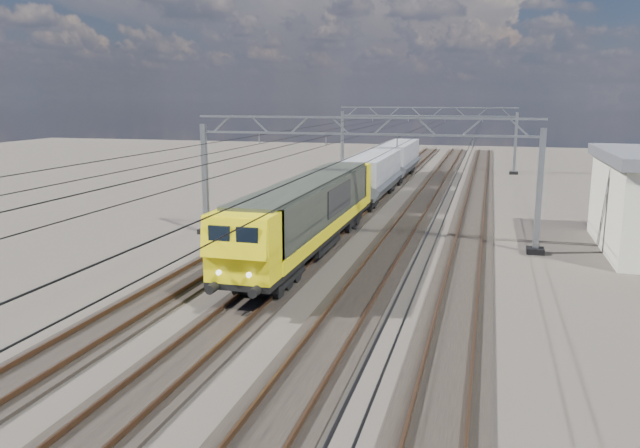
% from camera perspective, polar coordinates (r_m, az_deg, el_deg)
% --- Properties ---
extents(ground, '(160.00, 160.00, 0.00)m').
position_cam_1_polar(ground, '(31.86, 2.20, -3.30)').
color(ground, '#2B2720').
rests_on(ground, ground).
extents(track_outer_west, '(2.60, 140.00, 0.30)m').
position_cam_1_polar(track_outer_west, '(33.65, -7.81, -2.47)').
color(track_outer_west, black).
rests_on(track_outer_west, ground).
extents(track_loco, '(2.60, 140.00, 0.30)m').
position_cam_1_polar(track_loco, '(32.33, -1.25, -2.94)').
color(track_loco, black).
rests_on(track_loco, ground).
extents(track_inner_east, '(2.60, 140.00, 0.30)m').
position_cam_1_polar(track_inner_east, '(31.47, 5.76, -3.41)').
color(track_inner_east, black).
rests_on(track_inner_east, ground).
extents(track_outer_east, '(2.60, 140.00, 0.30)m').
position_cam_1_polar(track_outer_east, '(31.10, 13.06, -3.83)').
color(track_outer_east, black).
rests_on(track_outer_east, ground).
extents(catenary_gantry_mid, '(19.90, 0.90, 7.11)m').
position_cam_1_polar(catenary_gantry_mid, '(34.97, 3.74, 4.53)').
color(catenary_gantry_mid, gray).
rests_on(catenary_gantry_mid, ground).
extents(catenary_gantry_far, '(19.90, 0.90, 7.11)m').
position_cam_1_polar(catenary_gantry_far, '(70.48, 9.66, 7.90)').
color(catenary_gantry_far, gray).
rests_on(catenary_gantry_far, ground).
extents(overhead_wires, '(12.03, 140.00, 0.53)m').
position_cam_1_polar(overhead_wires, '(38.71, 4.97, 7.93)').
color(overhead_wires, black).
rests_on(overhead_wires, ground).
extents(locomotive, '(2.76, 21.10, 3.62)m').
position_cam_1_polar(locomotive, '(32.54, -0.90, 1.22)').
color(locomotive, black).
rests_on(locomotive, ground).
extents(hopper_wagon_lead, '(3.38, 13.00, 3.25)m').
position_cam_1_polar(hopper_wagon_lead, '(49.61, 4.79, 4.63)').
color(hopper_wagon_lead, black).
rests_on(hopper_wagon_lead, ground).
extents(hopper_wagon_mid, '(3.38, 13.00, 3.25)m').
position_cam_1_polar(hopper_wagon_mid, '(63.55, 7.14, 6.09)').
color(hopper_wagon_mid, black).
rests_on(hopper_wagon_mid, ground).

